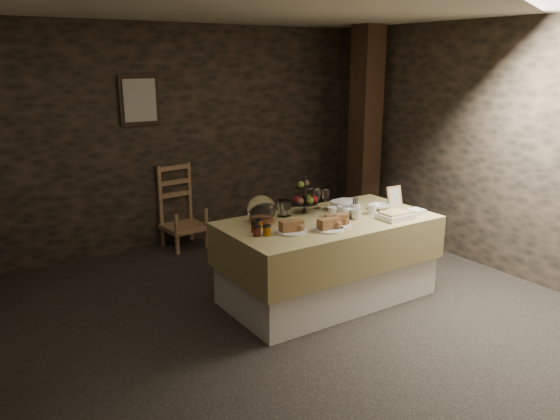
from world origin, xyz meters
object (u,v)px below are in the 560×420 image
buffet_table (328,253)px  timber_column (365,133)px  fruit_stand (305,199)px  chair (181,211)px

buffet_table → timber_column: bearing=40.2°
buffet_table → fruit_stand: bearing=99.0°
buffet_table → fruit_stand: (-0.05, 0.30, 0.47)m
buffet_table → fruit_stand: size_ratio=5.57×
chair → fruit_stand: fruit_stand is taller
timber_column → fruit_stand: timber_column is taller
buffet_table → chair: chair is taller
timber_column → buffet_table: bearing=-139.8°
buffet_table → chair: (-0.54, 2.17, -0.01)m
buffet_table → chair: bearing=103.9°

